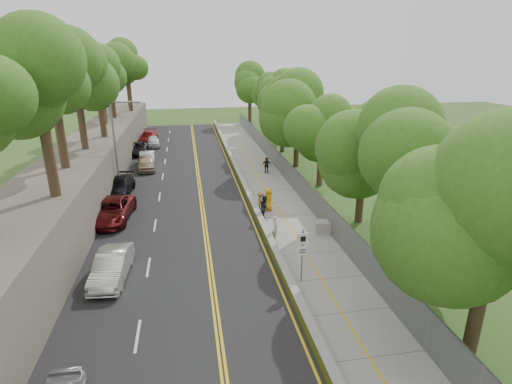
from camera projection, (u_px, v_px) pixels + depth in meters
The scene contains 25 objects.
ground at pixel (271, 257), 24.17m from camera, with size 140.00×140.00×0.00m, color #33511E.
road at pixel (181, 185), 37.23m from camera, with size 11.20×66.00×0.04m, color black.
sidewalk at pixel (264, 181), 38.52m from camera, with size 4.20×66.00×0.05m, color gray.
jersey_barrier at pixel (241, 179), 38.05m from camera, with size 0.42×66.00×0.60m, color #B7CB13.
rock_embankment at pixel (87, 169), 35.26m from camera, with size 5.00×66.00×4.00m, color #595147.
chainlink_fence at pixel (286, 170), 38.54m from camera, with size 0.04×66.00×2.00m, color slate.
trees_embankment at pixel (78, 68), 32.53m from camera, with size 6.40×66.00×13.00m, color #437922, non-canonical shape.
trees_fenceside at pixel (312, 106), 36.93m from camera, with size 7.00×66.00×14.00m, color #437822, non-canonical shape.
streetlight at pixel (117, 141), 33.95m from camera, with size 2.52×0.22×8.00m.
signpost at pixel (302, 250), 20.89m from camera, with size 0.62×0.09×3.10m.
construction_barrel at pixel (266, 162), 43.26m from camera, with size 0.58×0.58×0.96m, color orange.
concrete_block at pixel (324, 227), 27.34m from camera, with size 1.17×0.88×0.78m, color gray.
car_1 at pixel (112, 266), 21.58m from camera, with size 1.58×4.53×1.49m, color silver.
car_2 at pixel (112, 210), 29.19m from camera, with size 2.56×5.55×1.54m, color maroon.
car_3 at pixel (119, 186), 34.50m from camera, with size 2.04×5.03×1.46m, color black.
car_4 at pixel (146, 163), 41.83m from camera, with size 1.75×4.34×1.48m, color tan.
car_5 at pixel (147, 159), 43.43m from camera, with size 1.54×4.42×1.46m, color #BABDC3.
car_6 at pixel (137, 149), 48.33m from camera, with size 2.25×4.88×1.36m, color black.
car_7 at pixel (148, 137), 54.16m from camera, with size 2.21×5.43×1.57m, color maroon.
car_8 at pixel (153, 141), 52.32m from camera, with size 1.61×4.00×1.36m, color silver.
painter_0 at pixel (268, 199), 30.90m from camera, with size 0.89×0.58×1.82m, color #E89F09.
painter_1 at pixel (275, 228), 26.00m from camera, with size 0.62×0.41×1.70m, color beige.
painter_2 at pixel (265, 208), 29.23m from camera, with size 0.91×0.71×1.87m, color #222328.
painter_3 at pixel (260, 201), 30.90m from camera, with size 1.02×0.58×1.57m, color #A0683C.
person_far at pixel (267, 165), 40.52m from camera, with size 0.99×0.41×1.68m, color black.
Camera 1 is at (-4.57, -21.03, 11.73)m, focal length 28.00 mm.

